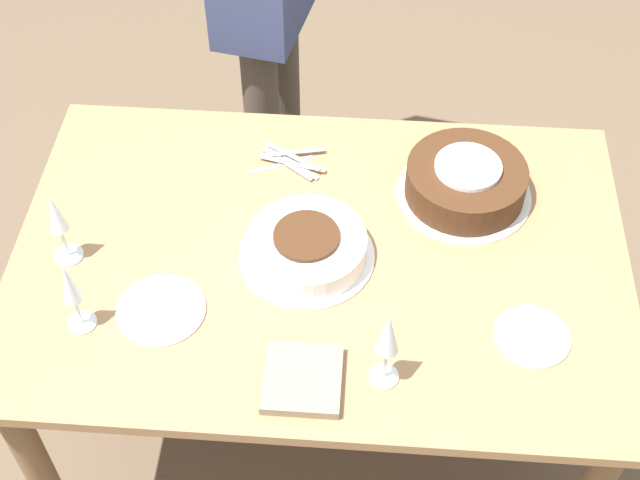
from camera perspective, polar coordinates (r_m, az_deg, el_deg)
The scene contains 11 objects.
ground_plane at distance 2.70m, azimuth -0.00°, elevation -11.02°, with size 12.00×12.00×0.00m, color brown.
dining_table at distance 2.17m, azimuth -0.00°, elevation -2.70°, with size 1.45×0.97×0.74m.
cake_center_white at distance 2.06m, azimuth -0.86°, elevation -0.45°, with size 0.32×0.32×0.08m.
cake_front_chocolate at distance 2.21m, azimuth 9.30°, elevation 3.71°, with size 0.34×0.34×0.10m.
wine_glass_near at distance 1.94m, azimuth -15.70°, elevation -2.95°, with size 0.06×0.06×0.20m.
wine_glass_far at distance 2.07m, azimuth -16.51°, elevation 1.35°, with size 0.07×0.07×0.20m.
wine_glass_extra at distance 1.77m, azimuth 4.36°, elevation -6.20°, with size 0.06×0.06×0.22m.
dessert_plate_left at distance 2.00m, azimuth 13.44°, elevation -6.01°, with size 0.17×0.17×0.01m.
dessert_plate_right at distance 2.02m, azimuth -10.13°, elevation -4.42°, with size 0.20×0.20×0.01m.
fork_pile at distance 2.29m, azimuth -1.93°, elevation 5.10°, with size 0.20×0.13×0.02m.
napkin_stack at distance 1.87m, azimuth -1.13°, elevation -8.90°, with size 0.16×0.17×0.02m.
Camera 1 is at (-0.10, 1.34, 2.34)m, focal length 50.00 mm.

